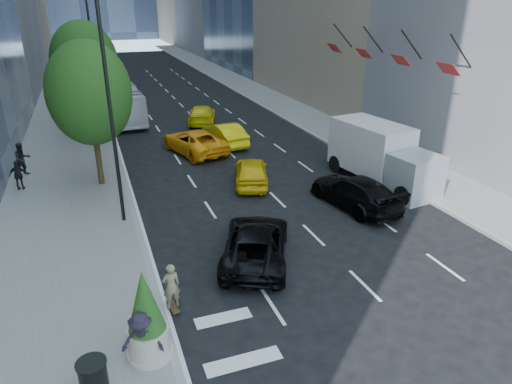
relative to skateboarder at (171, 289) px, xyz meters
name	(u,v)px	position (x,y,z in m)	size (l,w,h in m)	color
ground	(292,239)	(5.60, 3.00, -0.79)	(160.00, 160.00, 0.00)	black
sidewalk_left	(70,108)	(-3.40, 33.00, -0.71)	(6.00, 120.00, 0.15)	slate
sidewalk_right	(261,94)	(15.60, 33.00, -0.71)	(4.00, 120.00, 0.15)	slate
lamp_near	(113,93)	(-0.72, 7.00, 5.02)	(2.13, 0.22, 10.00)	black
lamp_far	(95,51)	(-0.72, 25.00, 5.02)	(2.13, 0.22, 10.00)	black
tree_near	(89,94)	(-1.60, 12.00, 4.18)	(4.20, 4.20, 7.46)	#312113
tree_mid	(85,63)	(-1.60, 22.00, 4.53)	(4.50, 4.50, 7.99)	#312113
tree_far	(83,54)	(-1.60, 35.00, 3.84)	(3.90, 3.90, 6.92)	#312113
traffic_signal	(90,50)	(-0.80, 43.00, 3.45)	(2.48, 0.53, 5.20)	black
facade_flags	(383,53)	(16.24, 13.00, 5.40)	(1.85, 13.30, 2.05)	black
skateboarder	(171,289)	(0.00, 0.00, 0.00)	(0.58, 0.38, 1.58)	#837A52
black_sedan_lincoln	(256,243)	(3.60, 2.00, -0.08)	(2.37, 5.13, 1.43)	black
black_sedan_mercedes	(355,192)	(9.80, 5.00, -0.03)	(2.14, 5.26, 1.53)	black
taxi_a	(251,171)	(6.10, 9.50, -0.06)	(1.73, 4.29, 1.46)	#E2B60B
taxi_b	(224,134)	(6.80, 17.00, -0.02)	(1.63, 4.67, 1.54)	yellow
taxi_c	(194,141)	(4.45, 16.00, -0.03)	(2.53, 5.50, 1.53)	#FFA00D
taxi_d	(202,114)	(6.80, 23.50, -0.07)	(2.01, 4.94, 1.43)	yellow
city_bus	(120,101)	(0.80, 27.38, 0.72)	(2.54, 10.87, 3.03)	silver
box_truck	(381,155)	(12.76, 7.29, 0.81)	(3.29, 6.85, 3.15)	silver
pedestrian_a	(22,159)	(-5.60, 14.84, 0.30)	(0.91, 0.71, 1.87)	black
pedestrian_b	(19,175)	(-5.60, 12.54, 0.14)	(0.92, 0.38, 1.57)	black
pedestrian_c	(142,341)	(-1.20, -2.40, 0.22)	(1.11, 0.64, 1.72)	black
trash_can	(94,380)	(-2.48, -3.00, -0.12)	(0.69, 0.69, 1.03)	black
planter_shrub	(146,317)	(-1.00, -2.00, 0.66)	(1.13, 1.13, 2.72)	#B8AD98
garbage_bags	(150,339)	(-0.95, -1.66, -0.37)	(1.13, 1.08, 0.56)	black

